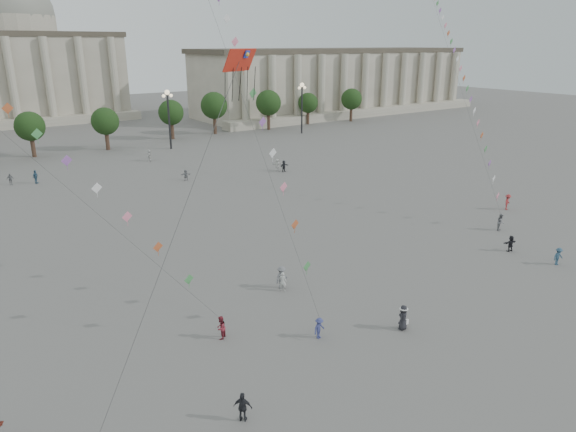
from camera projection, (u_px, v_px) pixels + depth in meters
ground at (386, 353)px, 32.33m from camera, size 360.00×360.00×0.00m
hall_east at (338, 81)px, 143.25m from camera, size 84.00×26.22×17.20m
hall_central at (17, 61)px, 128.11m from camera, size 48.30×34.30×35.50m
tree_row at (72, 121)px, 91.17m from camera, size 137.12×5.12×8.00m
lamp_post_mid_east at (168, 108)px, 92.47m from camera, size 2.00×0.90×10.65m
lamp_post_far_east at (302, 99)px, 108.76m from camera, size 2.00×0.90×10.65m
person_crowd_0 at (36, 177)px, 71.13m from camera, size 1.09×1.10×1.87m
person_crowd_3 at (511, 243)px, 47.93m from camera, size 1.50×0.77×1.55m
person_crowd_4 at (149, 155)px, 84.59m from camera, size 1.20×1.88×1.94m
person_crowd_6 at (282, 277)px, 40.62m from camera, size 1.34×0.96×1.88m
person_crowd_7 at (277, 165)px, 78.32m from camera, size 1.79×1.21×1.85m
person_crowd_8 at (508, 202)px, 59.88m from camera, size 1.36×1.06×1.86m
person_crowd_9 at (284, 166)px, 77.64m from camera, size 1.67×0.77×1.74m
person_crowd_12 at (186, 175)px, 72.76m from camera, size 1.50×0.86×1.54m
person_crowd_13 at (283, 282)px, 40.22m from camera, size 0.68×0.68×1.59m
person_crowd_14 at (558, 256)px, 44.95m from camera, size 1.12×0.75×1.60m
person_crowd_16 at (10, 179)px, 70.47m from camera, size 0.95×0.44×1.58m
tourist_1 at (243, 407)px, 26.29m from camera, size 0.98×0.98×1.67m
kite_flyer_0 at (221, 328)px, 33.68m from camera, size 0.99×0.96×1.61m
kite_flyer_1 at (319, 328)px, 33.75m from camera, size 1.06×0.76×1.48m
kite_flyer_2 at (501, 222)px, 53.32m from camera, size 1.07×0.99×1.77m
hat_person at (403, 317)px, 34.76m from camera, size 0.99×0.79×1.77m
dragon_kite at (238, 79)px, 23.97m from camera, size 6.55×3.24×20.14m
kite_train_east at (451, 45)px, 67.31m from camera, size 21.68×32.49×50.04m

